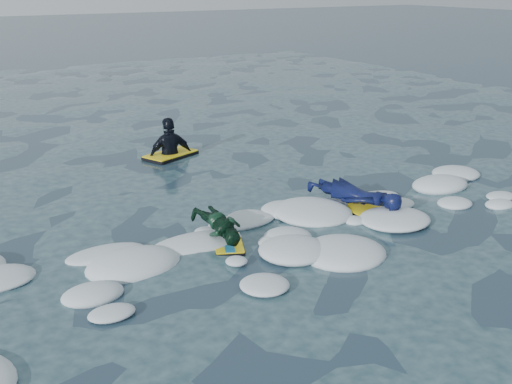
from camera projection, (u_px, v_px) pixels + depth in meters
ground at (235, 285)px, 7.79m from camera, size 120.00×120.00×0.00m
foam_band at (197, 255)px, 8.63m from camera, size 12.00×3.10×0.30m
prone_woman_unit at (357, 196)px, 10.27m from camera, size 1.06×1.74×0.43m
prone_child_unit at (222, 228)px, 8.99m from camera, size 0.67×1.19×0.43m
waiting_rider_unit at (171, 157)px, 13.33m from camera, size 1.27×0.99×1.68m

